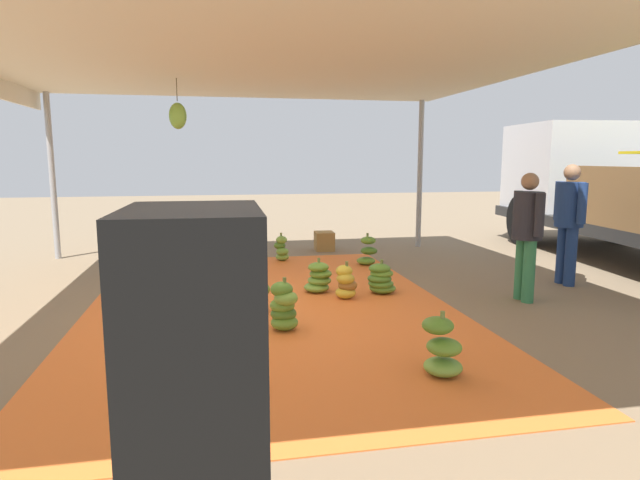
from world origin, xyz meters
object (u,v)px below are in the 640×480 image
at_px(banana_bunch_10, 257,291).
at_px(banana_bunch_4, 192,363).
at_px(banana_bunch_2, 319,278).
at_px(banana_bunch_9, 282,249).
at_px(speaker_stack, 199,444).
at_px(banana_bunch_1, 381,279).
at_px(banana_bunch_5, 284,307).
at_px(banana_bunch_8, 188,260).
at_px(crate_0, 324,241).
at_px(worker_1, 569,215).
at_px(banana_bunch_0, 368,252).
at_px(worker_0, 527,227).
at_px(banana_bunch_6, 346,283).
at_px(banana_bunch_7, 188,276).
at_px(banana_bunch_3, 442,349).

bearing_deg(banana_bunch_10, banana_bunch_4, -17.64).
relative_size(banana_bunch_2, banana_bunch_4, 0.93).
xyz_separation_m(banana_bunch_2, banana_bunch_9, (-2.20, -0.21, 0.02)).
bearing_deg(speaker_stack, banana_bunch_1, 155.61).
height_order(banana_bunch_2, banana_bunch_5, banana_bunch_5).
bearing_deg(banana_bunch_4, banana_bunch_1, 138.29).
bearing_deg(banana_bunch_8, banana_bunch_5, 19.88).
bearing_deg(crate_0, worker_1, 38.75).
relative_size(banana_bunch_5, banana_bunch_9, 1.12).
distance_m(banana_bunch_5, banana_bunch_8, 3.17).
xyz_separation_m(banana_bunch_4, banana_bunch_5, (-1.29, 0.84, 0.02)).
bearing_deg(banana_bunch_0, speaker_stack, -20.83).
bearing_deg(worker_0, banana_bunch_4, -64.14).
xyz_separation_m(banana_bunch_2, banana_bunch_10, (0.75, -0.85, 0.05)).
relative_size(banana_bunch_1, banana_bunch_10, 0.80).
height_order(banana_bunch_8, worker_0, worker_0).
relative_size(banana_bunch_10, crate_0, 1.33).
height_order(banana_bunch_6, banana_bunch_7, banana_bunch_6).
distance_m(banana_bunch_1, worker_1, 2.75).
relative_size(banana_bunch_0, banana_bunch_8, 1.13).
relative_size(banana_bunch_1, banana_bunch_6, 0.95).
height_order(banana_bunch_2, speaker_stack, speaker_stack).
bearing_deg(banana_bunch_4, crate_0, 159.50).
height_order(banana_bunch_5, banana_bunch_8, banana_bunch_5).
distance_m(banana_bunch_0, banana_bunch_8, 2.83).
height_order(banana_bunch_7, worker_0, worker_0).
height_order(banana_bunch_1, banana_bunch_4, banana_bunch_4).
relative_size(banana_bunch_1, banana_bunch_9, 0.91).
xyz_separation_m(banana_bunch_1, banana_bunch_6, (0.17, -0.50, 0.01)).
bearing_deg(banana_bunch_4, worker_0, 115.86).
bearing_deg(banana_bunch_6, banana_bunch_2, -143.92).
bearing_deg(banana_bunch_3, worker_0, 135.17).
bearing_deg(worker_0, crate_0, -157.56).
bearing_deg(banana_bunch_4, speaker_stack, 3.43).
bearing_deg(banana_bunch_9, banana_bunch_0, 65.89).
relative_size(banana_bunch_6, worker_1, 0.28).
bearing_deg(banana_bunch_9, worker_1, 56.45).
bearing_deg(banana_bunch_5, speaker_stack, -11.70).
relative_size(banana_bunch_0, banana_bunch_5, 0.96).
bearing_deg(worker_0, banana_bunch_2, -109.79).
relative_size(banana_bunch_0, banana_bunch_2, 1.12).
height_order(banana_bunch_1, banana_bunch_2, banana_bunch_2).
relative_size(banana_bunch_9, worker_0, 0.31).
bearing_deg(speaker_stack, banana_bunch_10, 173.10).
bearing_deg(banana_bunch_8, banana_bunch_2, 47.82).
bearing_deg(crate_0, banana_bunch_0, 14.46).
distance_m(banana_bunch_4, worker_1, 5.55).
bearing_deg(banana_bunch_5, banana_bunch_2, 156.11).
relative_size(banana_bunch_6, worker_0, 0.30).
xyz_separation_m(banana_bunch_2, banana_bunch_5, (1.43, -0.63, 0.05)).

